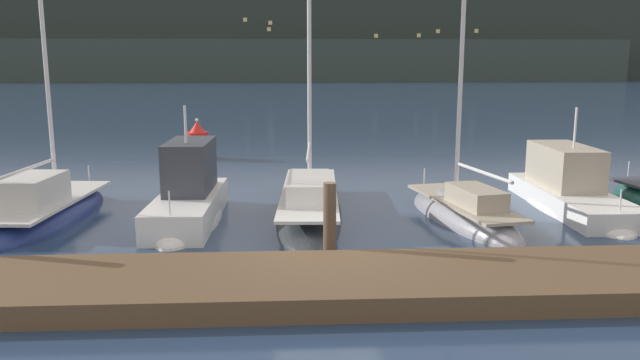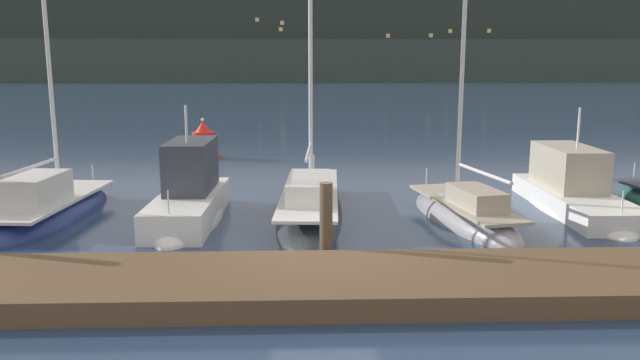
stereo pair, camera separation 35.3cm
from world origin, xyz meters
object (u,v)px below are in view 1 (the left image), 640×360
at_px(sailboat_berth_3, 48,214).
at_px(sailboat_berth_5, 309,209).
at_px(motorboat_berth_7, 570,197).
at_px(sailboat_berth_6, 463,218).
at_px(motorboat_berth_4, 189,207).
at_px(channel_buoy, 198,144).

height_order(sailboat_berth_3, sailboat_berth_5, sailboat_berth_5).
bearing_deg(motorboat_berth_7, sailboat_berth_6, -159.29).
distance_m(motorboat_berth_4, sailboat_berth_5, 3.44).
distance_m(sailboat_berth_6, motorboat_berth_7, 3.92).
distance_m(sailboat_berth_3, sailboat_berth_5, 7.37).
height_order(sailboat_berth_5, motorboat_berth_7, sailboat_berth_5).
distance_m(motorboat_berth_4, motorboat_berth_7, 11.36).
bearing_deg(sailboat_berth_5, motorboat_berth_7, 2.89).
bearing_deg(sailboat_berth_6, motorboat_berth_4, 176.18).
bearing_deg(channel_buoy, motorboat_berth_4, -83.59).
xyz_separation_m(sailboat_berth_3, motorboat_berth_7, (15.30, 0.57, 0.18)).
distance_m(sailboat_berth_5, sailboat_berth_6, 4.38).
bearing_deg(sailboat_berth_5, motorboat_berth_4, -172.04).
distance_m(sailboat_berth_6, channel_buoy, 14.74).
relative_size(motorboat_berth_4, motorboat_berth_7, 0.85).
bearing_deg(channel_buoy, motorboat_berth_7, -39.41).
height_order(motorboat_berth_4, channel_buoy, motorboat_berth_4).
xyz_separation_m(motorboat_berth_4, sailboat_berth_5, (3.40, 0.47, -0.22)).
bearing_deg(motorboat_berth_4, motorboat_berth_7, 4.41).
xyz_separation_m(sailboat_berth_3, channel_buoy, (2.71, 10.91, 0.51)).
height_order(motorboat_berth_4, sailboat_berth_6, sailboat_berth_6).
xyz_separation_m(sailboat_berth_5, motorboat_berth_7, (7.93, 0.40, 0.18)).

